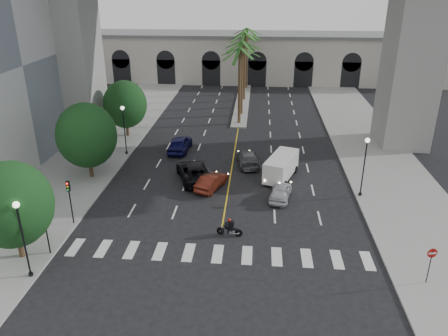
# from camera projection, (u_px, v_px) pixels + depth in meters

# --- Properties ---
(ground) EXTENTS (140.00, 140.00, 0.00)m
(ground) POSITION_uv_depth(u_px,v_px,m) (220.00, 242.00, 31.06)
(ground) COLOR black
(ground) RESTS_ON ground
(sidewalk_left) EXTENTS (8.00, 100.00, 0.15)m
(sidewalk_left) POSITION_uv_depth(u_px,v_px,m) (91.00, 157.00, 45.88)
(sidewalk_left) COLOR gray
(sidewalk_left) RESTS_ON ground
(sidewalk_right) EXTENTS (8.00, 100.00, 0.15)m
(sidewalk_right) POSITION_uv_depth(u_px,v_px,m) (382.00, 166.00, 43.65)
(sidewalk_right) COLOR gray
(sidewalk_right) RESTS_ON ground
(median) EXTENTS (2.00, 24.00, 0.20)m
(median) POSITION_uv_depth(u_px,v_px,m) (242.00, 103.00, 65.82)
(median) COLOR gray
(median) RESTS_ON ground
(pier_building) EXTENTS (71.00, 10.50, 8.50)m
(pier_building) POSITION_uv_depth(u_px,v_px,m) (247.00, 57.00, 79.74)
(pier_building) COLOR beige
(pier_building) RESTS_ON ground
(palm_a) EXTENTS (3.20, 3.20, 10.30)m
(palm_a) POSITION_uv_depth(u_px,v_px,m) (240.00, 52.00, 53.11)
(palm_a) COLOR #47331E
(palm_a) RESTS_ON ground
(palm_b) EXTENTS (3.20, 3.20, 10.60)m
(palm_b) POSITION_uv_depth(u_px,v_px,m) (242.00, 45.00, 56.65)
(palm_b) COLOR #47331E
(palm_b) RESTS_ON ground
(palm_c) EXTENTS (3.20, 3.20, 10.10)m
(palm_c) POSITION_uv_depth(u_px,v_px,m) (241.00, 45.00, 60.52)
(palm_c) COLOR #47331E
(palm_c) RESTS_ON ground
(palm_d) EXTENTS (3.20, 3.20, 10.90)m
(palm_d) POSITION_uv_depth(u_px,v_px,m) (245.00, 36.00, 63.87)
(palm_d) COLOR #47331E
(palm_d) RESTS_ON ground
(palm_e) EXTENTS (3.20, 3.20, 10.40)m
(palm_e) POSITION_uv_depth(u_px,v_px,m) (244.00, 36.00, 67.73)
(palm_e) COLOR #47331E
(palm_e) RESTS_ON ground
(palm_f) EXTENTS (3.20, 3.20, 10.70)m
(palm_f) POSITION_uv_depth(u_px,v_px,m) (247.00, 32.00, 71.26)
(palm_f) COLOR #47331E
(palm_f) RESTS_ON ground
(street_tree_near) EXTENTS (5.20, 5.20, 6.89)m
(street_tree_near) POSITION_uv_depth(u_px,v_px,m) (11.00, 205.00, 27.69)
(street_tree_near) COLOR #382616
(street_tree_near) RESTS_ON ground
(street_tree_mid) EXTENTS (5.44, 5.44, 7.21)m
(street_tree_mid) POSITION_uv_depth(u_px,v_px,m) (87.00, 135.00, 39.52)
(street_tree_mid) COLOR #382616
(street_tree_mid) RESTS_ON ground
(street_tree_far) EXTENTS (5.04, 5.04, 6.68)m
(street_tree_far) POSITION_uv_depth(u_px,v_px,m) (125.00, 104.00, 50.63)
(street_tree_far) COLOR #382616
(street_tree_far) RESTS_ON ground
(lamp_post_left_near) EXTENTS (0.40, 0.40, 5.35)m
(lamp_post_left_near) POSITION_uv_depth(u_px,v_px,m) (22.00, 233.00, 26.05)
(lamp_post_left_near) COLOR black
(lamp_post_left_near) RESTS_ON ground
(lamp_post_left_far) EXTENTS (0.40, 0.40, 5.35)m
(lamp_post_left_far) POSITION_uv_depth(u_px,v_px,m) (124.00, 126.00, 45.28)
(lamp_post_left_far) COLOR black
(lamp_post_left_far) RESTS_ON ground
(lamp_post_right) EXTENTS (0.40, 0.40, 5.35)m
(lamp_post_right) POSITION_uv_depth(u_px,v_px,m) (365.00, 162.00, 36.27)
(lamp_post_right) COLOR black
(lamp_post_right) RESTS_ON ground
(traffic_signal_near) EXTENTS (0.25, 0.18, 3.65)m
(traffic_signal_near) POSITION_uv_depth(u_px,v_px,m) (45.00, 222.00, 28.62)
(traffic_signal_near) COLOR black
(traffic_signal_near) RESTS_ON ground
(traffic_signal_far) EXTENTS (0.25, 0.18, 3.65)m
(traffic_signal_far) POSITION_uv_depth(u_px,v_px,m) (69.00, 195.00, 32.28)
(traffic_signal_far) COLOR black
(traffic_signal_far) RESTS_ON ground
(motorcycle_rider) EXTENTS (1.92, 0.53, 1.38)m
(motorcycle_rider) POSITION_uv_depth(u_px,v_px,m) (230.00, 228.00, 31.61)
(motorcycle_rider) COLOR black
(motorcycle_rider) RESTS_ON ground
(car_a) EXTENTS (2.30, 4.16, 1.34)m
(car_a) POSITION_uv_depth(u_px,v_px,m) (280.00, 192.00, 36.95)
(car_a) COLOR silver
(car_a) RESTS_ON ground
(car_b) EXTENTS (2.81, 4.38, 1.36)m
(car_b) POSITION_uv_depth(u_px,v_px,m) (212.00, 182.00, 38.77)
(car_b) COLOR #531A10
(car_b) RESTS_ON ground
(car_c) EXTENTS (4.48, 6.34, 1.61)m
(car_c) POSITION_uv_depth(u_px,v_px,m) (194.00, 172.00, 40.47)
(car_c) COLOR black
(car_c) RESTS_ON ground
(car_d) EXTENTS (2.87, 5.14, 1.41)m
(car_d) POSITION_uv_depth(u_px,v_px,m) (247.00, 158.00, 43.78)
(car_d) COLOR #58595D
(car_d) RESTS_ON ground
(car_e) EXTENTS (2.26, 5.09, 1.70)m
(car_e) POSITION_uv_depth(u_px,v_px,m) (180.00, 144.00, 47.29)
(car_e) COLOR #0E0E43
(car_e) RESTS_ON ground
(cargo_van) EXTENTS (3.54, 5.53, 2.21)m
(cargo_van) POSITION_uv_depth(u_px,v_px,m) (281.00, 166.00, 40.57)
(cargo_van) COLOR silver
(cargo_van) RESTS_ON ground
(pedestrian_a) EXTENTS (0.70, 0.49, 1.85)m
(pedestrian_a) POSITION_uv_depth(u_px,v_px,m) (45.00, 194.00, 35.62)
(pedestrian_a) COLOR black
(pedestrian_a) RESTS_ON sidewalk_left
(pedestrian_b) EXTENTS (1.11, 1.04, 1.81)m
(pedestrian_b) POSITION_uv_depth(u_px,v_px,m) (16.00, 195.00, 35.47)
(pedestrian_b) COLOR black
(pedestrian_b) RESTS_ON sidewalk_left
(do_not_enter_sign) EXTENTS (0.63, 0.15, 2.58)m
(do_not_enter_sign) POSITION_uv_depth(u_px,v_px,m) (431.00, 259.00, 25.98)
(do_not_enter_sign) COLOR black
(do_not_enter_sign) RESTS_ON ground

